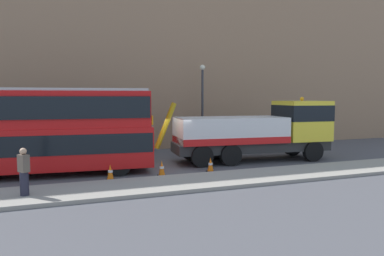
% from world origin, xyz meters
% --- Properties ---
extents(ground_plane, '(120.00, 120.00, 0.00)m').
position_xyz_m(ground_plane, '(0.00, 0.00, 0.00)').
color(ground_plane, '#4C4C51').
extents(near_kerb, '(60.00, 2.80, 0.15)m').
position_xyz_m(near_kerb, '(0.00, -4.20, 0.07)').
color(near_kerb, gray).
rests_on(near_kerb, ground_plane).
extents(building_facade, '(60.00, 1.50, 16.00)m').
position_xyz_m(building_facade, '(0.00, 6.84, 8.07)').
color(building_facade, '#9E7A5B').
rests_on(building_facade, ground_plane).
extents(recovery_tow_truck, '(10.23, 3.40, 3.67)m').
position_xyz_m(recovery_tow_truck, '(5.75, -0.19, 1.76)').
color(recovery_tow_truck, '#2D2D2D').
rests_on(recovery_tow_truck, ground_plane).
extents(double_decker_bus, '(11.18, 3.48, 4.06)m').
position_xyz_m(double_decker_bus, '(-6.27, -0.15, 2.23)').
color(double_decker_bus, red).
rests_on(double_decker_bus, ground_plane).
extents(pedestrian_onlooker, '(0.44, 0.48, 1.71)m').
position_xyz_m(pedestrian_onlooker, '(-6.29, -4.33, 0.99)').
color(pedestrian_onlooker, '#232333').
rests_on(pedestrian_onlooker, near_kerb).
extents(traffic_cone_near_bus, '(0.36, 0.36, 0.72)m').
position_xyz_m(traffic_cone_near_bus, '(-3.01, -2.31, 0.34)').
color(traffic_cone_near_bus, orange).
rests_on(traffic_cone_near_bus, ground_plane).
extents(traffic_cone_midway, '(0.36, 0.36, 0.72)m').
position_xyz_m(traffic_cone_midway, '(-0.64, -2.23, 0.34)').
color(traffic_cone_midway, orange).
rests_on(traffic_cone_midway, ground_plane).
extents(traffic_cone_near_truck, '(0.36, 0.36, 0.72)m').
position_xyz_m(traffic_cone_near_truck, '(1.84, -2.21, 0.34)').
color(traffic_cone_near_truck, orange).
rests_on(traffic_cone_near_truck, ground_plane).
extents(street_lamp, '(0.36, 0.36, 5.83)m').
position_xyz_m(street_lamp, '(4.17, 4.64, 3.47)').
color(street_lamp, '#38383D').
rests_on(street_lamp, ground_plane).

